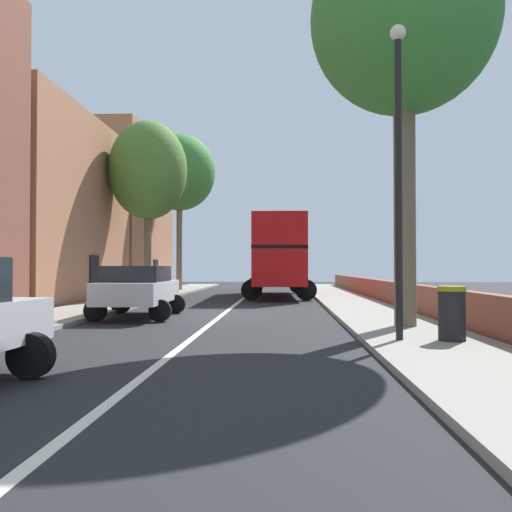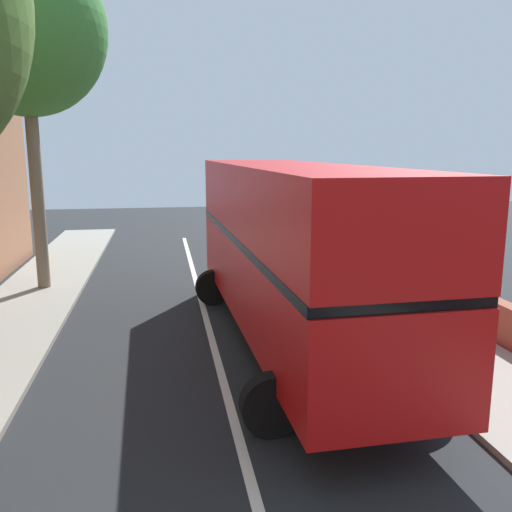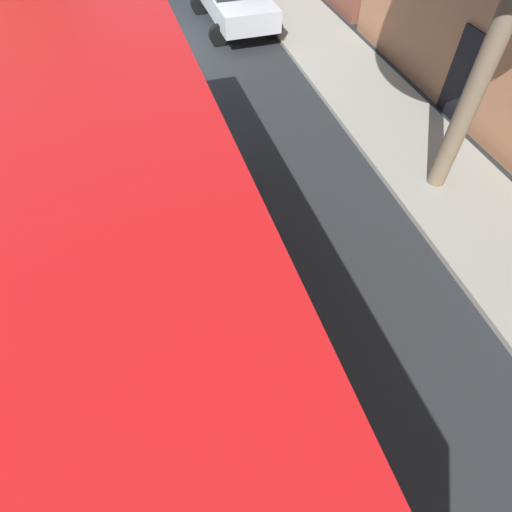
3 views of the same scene
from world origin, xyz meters
name	(u,v)px [view 2 (image 2 of 3)]	position (x,y,z in m)	size (l,w,h in m)	color
double_decker_bus	(291,244)	(1.70, 11.33, 2.35)	(3.78, 10.88, 4.06)	#B71010
street_tree_left_2	(24,29)	(-4.79, 17.45, 7.79)	(4.70, 4.70, 10.23)	#7A6B56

